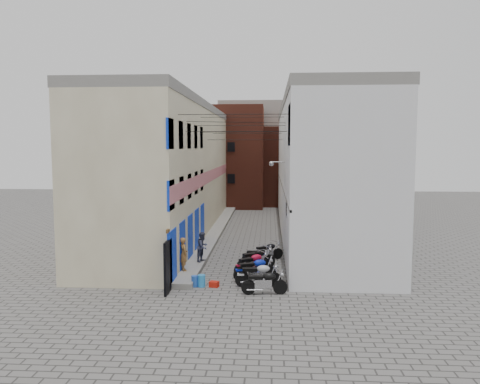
% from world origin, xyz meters
% --- Properties ---
extents(ground, '(90.00, 90.00, 0.00)m').
position_xyz_m(ground, '(0.00, 0.00, 0.00)').
color(ground, '#5E5B58').
rests_on(ground, ground).
extents(plinth, '(0.90, 26.00, 0.25)m').
position_xyz_m(plinth, '(-2.05, 13.00, 0.12)').
color(plinth, slate).
rests_on(plinth, ground).
extents(building_left, '(5.10, 27.00, 9.00)m').
position_xyz_m(building_left, '(-4.98, 12.95, 4.50)').
color(building_left, '#BCAF8E').
rests_on(building_left, ground).
extents(building_right, '(5.94, 26.00, 9.00)m').
position_xyz_m(building_right, '(5.00, 13.00, 4.51)').
color(building_right, white).
rests_on(building_right, ground).
extents(building_far_brick_left, '(6.00, 6.00, 10.00)m').
position_xyz_m(building_far_brick_left, '(-2.00, 28.00, 5.00)').
color(building_far_brick_left, maroon).
rests_on(building_far_brick_left, ground).
extents(building_far_brick_right, '(5.00, 6.00, 8.00)m').
position_xyz_m(building_far_brick_right, '(3.00, 30.00, 4.00)').
color(building_far_brick_right, maroon).
rests_on(building_far_brick_right, ground).
extents(building_far_concrete, '(8.00, 5.00, 11.00)m').
position_xyz_m(building_far_concrete, '(0.00, 34.00, 5.50)').
color(building_far_concrete, slate).
rests_on(building_far_concrete, ground).
extents(far_shopfront, '(2.00, 0.30, 2.40)m').
position_xyz_m(far_shopfront, '(0.00, 25.20, 1.20)').
color(far_shopfront, black).
rests_on(far_shopfront, ground).
extents(overhead_wires, '(5.80, 13.02, 1.32)m').
position_xyz_m(overhead_wires, '(0.00, 7.64, 7.12)').
color(overhead_wires, black).
rests_on(overhead_wires, ground).
extents(motorcycle_a, '(1.96, 0.76, 1.11)m').
position_xyz_m(motorcycle_a, '(1.48, -0.38, 0.55)').
color(motorcycle_a, black).
rests_on(motorcycle_a, ground).
extents(motorcycle_b, '(2.06, 0.78, 1.17)m').
position_xyz_m(motorcycle_b, '(1.21, 0.65, 0.58)').
color(motorcycle_b, '#ABABB0').
rests_on(motorcycle_b, ground).
extents(motorcycle_c, '(2.12, 1.30, 1.17)m').
position_xyz_m(motorcycle_c, '(1.03, 1.57, 0.59)').
color(motorcycle_c, '#0B1FAB').
rests_on(motorcycle_c, ground).
extents(motorcycle_d, '(2.00, 1.68, 1.16)m').
position_xyz_m(motorcycle_d, '(0.88, 2.58, 0.58)').
color(motorcycle_d, '#A70B2C').
rests_on(motorcycle_d, ground).
extents(motorcycle_e, '(2.14, 1.75, 1.23)m').
position_xyz_m(motorcycle_e, '(1.04, 3.44, 0.62)').
color(motorcycle_e, black).
rests_on(motorcycle_e, ground).
extents(motorcycle_f, '(1.73, 0.60, 0.99)m').
position_xyz_m(motorcycle_f, '(1.11, 4.47, 0.50)').
color(motorcycle_f, silver).
rests_on(motorcycle_f, ground).
extents(motorcycle_g, '(1.89, 1.43, 1.07)m').
position_xyz_m(motorcycle_g, '(1.58, 5.44, 0.54)').
color(motorcycle_g, black).
rests_on(motorcycle_g, ground).
extents(person_a, '(0.59, 0.68, 1.57)m').
position_xyz_m(person_a, '(-2.34, 2.18, 1.04)').
color(person_a, olive).
rests_on(person_a, plinth).
extents(person_b, '(0.83, 0.91, 1.51)m').
position_xyz_m(person_b, '(-1.70, 3.99, 1.00)').
color(person_b, '#353A50').
rests_on(person_b, plinth).
extents(water_jug_near, '(0.39, 0.39, 0.48)m').
position_xyz_m(water_jug_near, '(-1.55, 0.50, 0.24)').
color(water_jug_near, blue).
rests_on(water_jug_near, ground).
extents(water_jug_far, '(0.36, 0.36, 0.52)m').
position_xyz_m(water_jug_far, '(-1.25, 0.50, 0.26)').
color(water_jug_far, '#2B8ED9').
rests_on(water_jug_far, ground).
extents(red_crate, '(0.45, 0.39, 0.24)m').
position_xyz_m(red_crate, '(-0.71, 0.50, 0.12)').
color(red_crate, '#B81A0D').
rests_on(red_crate, ground).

